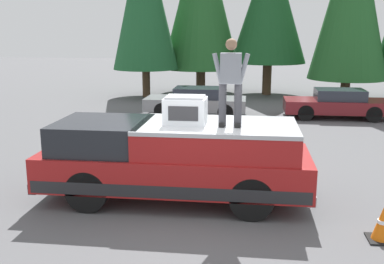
{
  "coord_description": "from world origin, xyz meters",
  "views": [
    {
      "loc": [
        -8.63,
        -1.0,
        3.53
      ],
      "look_at": [
        0.92,
        0.21,
        1.35
      ],
      "focal_mm": 43.05,
      "sensor_mm": 36.0,
      "label": 1
    }
  ],
  "objects_px": {
    "pickup_truck": "(175,159)",
    "parked_car_maroon": "(337,104)",
    "compressor_unit": "(185,110)",
    "parked_car_grey": "(196,102)",
    "traffic_cone": "(383,224)",
    "person_on_truck_bed": "(231,80)"
  },
  "relations": [
    {
      "from": "pickup_truck",
      "to": "parked_car_maroon",
      "type": "xyz_separation_m",
      "value": [
        9.66,
        -4.98,
        -0.29
      ]
    },
    {
      "from": "compressor_unit",
      "to": "parked_car_grey",
      "type": "height_order",
      "value": "compressor_unit"
    },
    {
      "from": "compressor_unit",
      "to": "parked_car_maroon",
      "type": "height_order",
      "value": "compressor_unit"
    },
    {
      "from": "parked_car_grey",
      "to": "traffic_cone",
      "type": "height_order",
      "value": "parked_car_grey"
    },
    {
      "from": "compressor_unit",
      "to": "pickup_truck",
      "type": "bearing_deg",
      "value": 77.37
    },
    {
      "from": "pickup_truck",
      "to": "person_on_truck_bed",
      "type": "xyz_separation_m",
      "value": [
        -0.21,
        -1.13,
        1.68
      ]
    },
    {
      "from": "parked_car_grey",
      "to": "traffic_cone",
      "type": "bearing_deg",
      "value": -157.84
    },
    {
      "from": "person_on_truck_bed",
      "to": "parked_car_maroon",
      "type": "relative_size",
      "value": 0.41
    },
    {
      "from": "parked_car_maroon",
      "to": "traffic_cone",
      "type": "xyz_separation_m",
      "value": [
        -11.13,
        1.19,
        -0.29
      ]
    },
    {
      "from": "compressor_unit",
      "to": "traffic_cone",
      "type": "bearing_deg",
      "value": -111.68
    },
    {
      "from": "person_on_truck_bed",
      "to": "parked_car_grey",
      "type": "relative_size",
      "value": 0.41
    },
    {
      "from": "pickup_truck",
      "to": "parked_car_maroon",
      "type": "bearing_deg",
      "value": -27.28
    },
    {
      "from": "pickup_truck",
      "to": "traffic_cone",
      "type": "height_order",
      "value": "pickup_truck"
    },
    {
      "from": "compressor_unit",
      "to": "traffic_cone",
      "type": "xyz_separation_m",
      "value": [
        -1.42,
        -3.57,
        -1.64
      ]
    },
    {
      "from": "pickup_truck",
      "to": "parked_car_grey",
      "type": "distance_m",
      "value": 9.53
    },
    {
      "from": "person_on_truck_bed",
      "to": "parked_car_grey",
      "type": "xyz_separation_m",
      "value": [
        9.71,
        1.8,
        -1.97
      ]
    },
    {
      "from": "compressor_unit",
      "to": "parked_car_maroon",
      "type": "distance_m",
      "value": 10.9
    },
    {
      "from": "pickup_truck",
      "to": "compressor_unit",
      "type": "xyz_separation_m",
      "value": [
        -0.05,
        -0.23,
        1.05
      ]
    },
    {
      "from": "parked_car_maroon",
      "to": "parked_car_grey",
      "type": "xyz_separation_m",
      "value": [
        -0.16,
        5.65,
        0.0
      ]
    },
    {
      "from": "parked_car_grey",
      "to": "traffic_cone",
      "type": "relative_size",
      "value": 6.61
    },
    {
      "from": "traffic_cone",
      "to": "person_on_truck_bed",
      "type": "bearing_deg",
      "value": 64.73
    },
    {
      "from": "person_on_truck_bed",
      "to": "traffic_cone",
      "type": "xyz_separation_m",
      "value": [
        -1.26,
        -2.66,
        -2.26
      ]
    }
  ]
}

